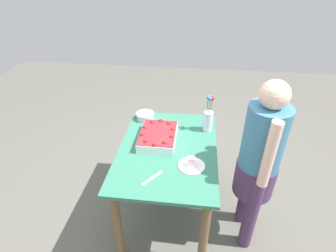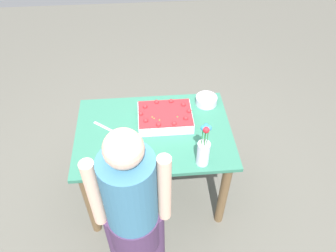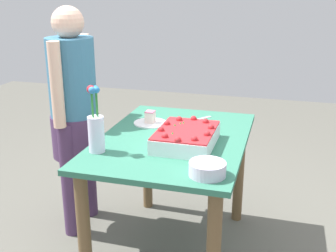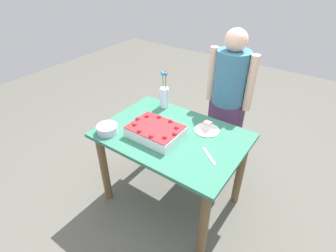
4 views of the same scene
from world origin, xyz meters
name	(u,v)px [view 4 (image 4 of 4)]	position (x,y,z in m)	size (l,w,h in m)	color
ground_plane	(171,198)	(0.00, 0.00, 0.00)	(8.00, 8.00, 0.00)	#5D5B52
dining_table	(172,148)	(0.00, 0.00, 0.63)	(1.17, 0.82, 0.77)	#32745B
sheet_cake	(156,131)	(0.09, 0.10, 0.82)	(0.41, 0.31, 0.11)	white
serving_plate_with_slice	(207,128)	(-0.21, -0.21, 0.79)	(0.21, 0.21, 0.08)	white
cake_knife	(209,156)	(-0.37, 0.07, 0.77)	(0.20, 0.02, 0.00)	silver
flower_vase	(164,94)	(0.32, -0.33, 0.90)	(0.08, 0.08, 0.36)	white
fruit_bowl	(107,129)	(0.45, 0.28, 0.81)	(0.17, 0.17, 0.07)	silver
person_standing	(228,97)	(-0.16, -0.71, 0.85)	(0.45, 0.31, 1.49)	#4B3155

